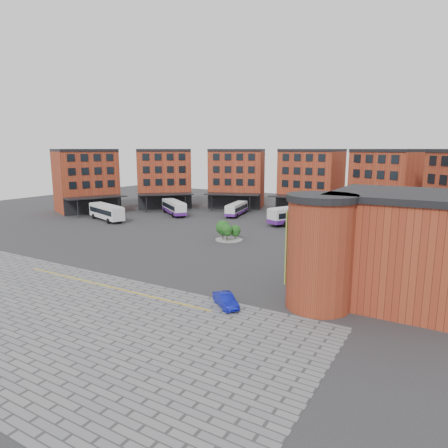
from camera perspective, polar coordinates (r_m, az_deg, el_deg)
The scene contains 13 objects.
ground at distance 56.34m, azimuth -7.15°, elevation -4.42°, with size 160.00×160.00×0.00m, color #28282B.
paving_zone at distance 40.46m, azimuth -24.45°, elevation -11.46°, with size 50.00×22.00×0.02m, color slate.
yellow_line at distance 45.12m, azimuth -16.08°, elevation -8.59°, with size 26.00×0.15×0.02m, color gold.
main_building at distance 90.04m, azimuth 5.30°, elevation 5.94°, with size 94.14×42.48×14.60m.
east_building at distance 41.26m, azimuth 23.17°, elevation -3.23°, with size 17.40×15.40×10.60m.
tree_island at distance 64.31m, azimuth 0.45°, elevation -0.88°, with size 4.40×4.40×3.28m.
bus_a at distance 85.89m, azimuth -16.46°, elevation 1.77°, with size 11.80×6.36×3.28m.
bus_b at distance 90.36m, azimuth -7.17°, elevation 2.41°, with size 10.60×8.85×3.18m.
bus_c at distance 88.63m, azimuth 1.82°, elevation 2.19°, with size 4.10×10.13×2.78m.
bus_d at distance 79.80m, azimuth 10.16°, elevation 1.36°, with size 7.78×12.48×3.50m.
bus_e at distance 74.20m, azimuth 14.34°, elevation 0.34°, with size 9.96×9.36×3.13m.
bus_f at distance 71.23m, azimuth 20.80°, elevation -0.31°, with size 10.94×10.32×3.45m.
blue_car at distance 38.10m, azimuth 0.24°, elevation -10.82°, with size 1.34×3.85×1.27m, color #0B1395.
Camera 1 is at (33.36, -42.98, 14.60)m, focal length 32.00 mm.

